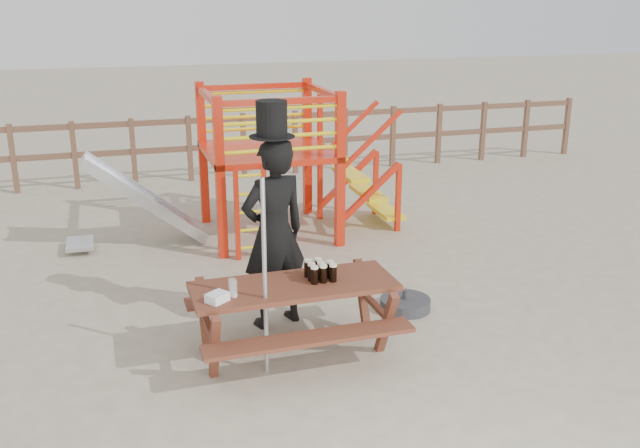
{
  "coord_description": "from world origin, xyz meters",
  "views": [
    {
      "loc": [
        -1.92,
        -5.94,
        3.27
      ],
      "look_at": [
        0.12,
        0.8,
        1.0
      ],
      "focal_mm": 40.0,
      "sensor_mm": 36.0,
      "label": 1
    }
  ],
  "objects": [
    {
      "name": "playground_fort",
      "position": [
        0.12,
        3.58,
        1.07
      ],
      "size": [
        4.71,
        1.84,
        2.1
      ],
      "color": "red",
      "rests_on": "ground"
    },
    {
      "name": "back_fence",
      "position": [
        0.0,
        7.0,
        0.74
      ],
      "size": [
        15.09,
        0.09,
        1.2
      ],
      "color": "brown",
      "rests_on": "ground"
    },
    {
      "name": "man_with_hat",
      "position": [
        -0.4,
        0.69,
        1.04
      ],
      "size": [
        0.83,
        0.67,
        2.32
      ],
      "rotation": [
        0.0,
        0.0,
        3.45
      ],
      "color": "black",
      "rests_on": "ground"
    },
    {
      "name": "stout_pints",
      "position": [
        -0.13,
        -0.02,
        0.82
      ],
      "size": [
        0.26,
        0.26,
        0.17
      ],
      "color": "black",
      "rests_on": "picnic_table"
    },
    {
      "name": "ground",
      "position": [
        0.0,
        0.0,
        0.0
      ],
      "size": [
        60.0,
        60.0,
        0.0
      ],
      "primitive_type": "plane",
      "color": "tan",
      "rests_on": "ground"
    },
    {
      "name": "parasol_base",
      "position": [
        1.03,
        0.6,
        0.06
      ],
      "size": [
        0.55,
        0.55,
        0.23
      ],
      "color": "#323236",
      "rests_on": "ground"
    },
    {
      "name": "empty_glasses",
      "position": [
        -0.98,
        -0.16,
        0.8
      ],
      "size": [
        0.07,
        0.11,
        0.15
      ],
      "color": "silver",
      "rests_on": "picnic_table"
    },
    {
      "name": "picnic_table",
      "position": [
        -0.39,
        -0.05,
        0.46
      ],
      "size": [
        1.91,
        1.33,
        0.73
      ],
      "rotation": [
        0.0,
        0.0,
        0.01
      ],
      "color": "brown",
      "rests_on": "ground"
    },
    {
      "name": "paper_bag",
      "position": [
        -1.13,
        -0.24,
        0.77
      ],
      "size": [
        0.23,
        0.22,
        0.08
      ],
      "primitive_type": "cube",
      "rotation": [
        0.0,
        0.0,
        0.63
      ],
      "color": "white",
      "rests_on": "picnic_table"
    },
    {
      "name": "metal_pole",
      "position": [
        -0.71,
        -0.28,
        0.91
      ],
      "size": [
        0.04,
        0.04,
        1.82
      ],
      "primitive_type": "cylinder",
      "color": "#B2B2B7",
      "rests_on": "ground"
    }
  ]
}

